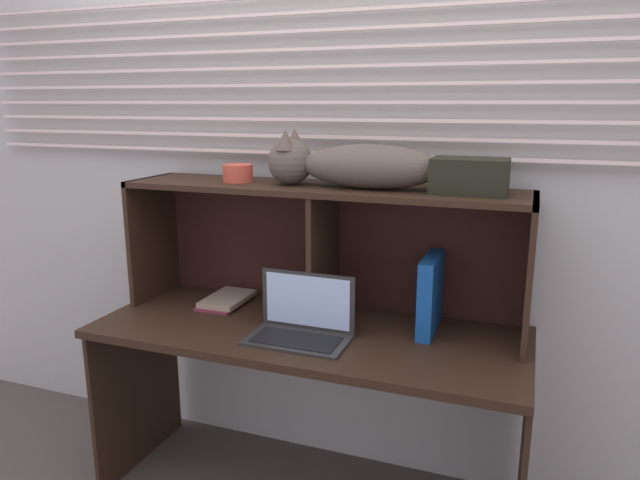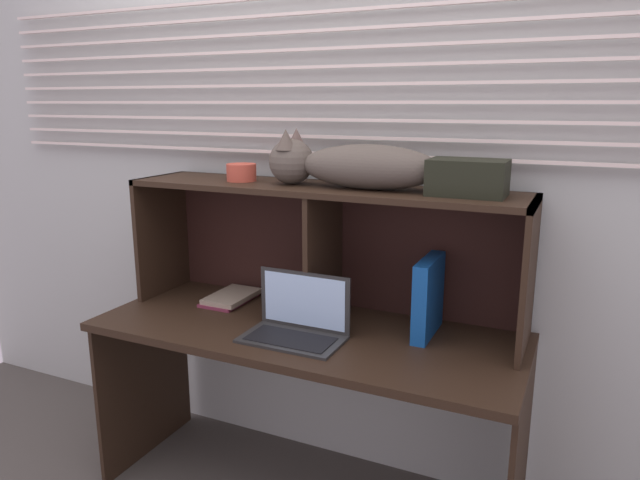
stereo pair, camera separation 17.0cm
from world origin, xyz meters
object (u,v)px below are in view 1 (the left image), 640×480
Objects in this scene: small_basket at (238,173)px; cat at (353,165)px; book_stack at (227,300)px; laptop at (301,324)px; storage_box at (470,176)px; binder_upright at (430,294)px.

cat is at bearing 0.00° from small_basket.
cat reaches higher than book_stack.
laptop reaches higher than book_stack.
book_stack is 0.98× the size of storage_box.
cat is 0.59m from laptop.
cat reaches higher than storage_box.
small_basket is (0.07, -0.00, 0.53)m from book_stack.
binder_upright is 0.86m from small_basket.
storage_box is (0.87, 0.00, 0.03)m from small_basket.
laptop is 1.41× the size of storage_box.
book_stack is at bearing 179.85° from storage_box.
book_stack is 0.53m from small_basket.
small_basket is at bearing -180.00° from cat.
small_basket is at bearing 180.00° from binder_upright.
laptop is 0.64m from small_basket.
storage_box reaches higher than laptop.
storage_box is at bearing 22.60° from laptop.
small_basket is at bearing 148.07° from laptop.
book_stack is (-0.54, 0.00, -0.58)m from cat.
book_stack is 1.10m from storage_box.
storage_box reaches higher than binder_upright.
cat is 2.44× the size of laptop.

